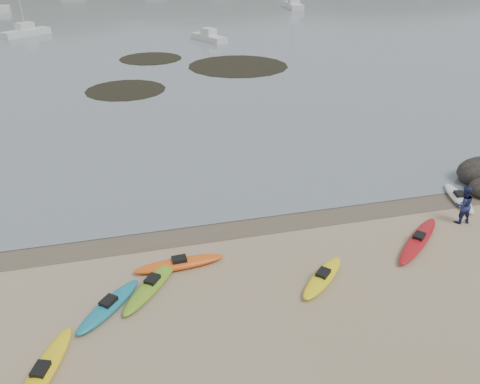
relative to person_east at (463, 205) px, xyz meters
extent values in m
plane|color=tan|center=(-9.65, 2.52, -0.89)|extent=(600.00, 600.00, 0.00)
plane|color=brown|center=(-9.65, 2.22, -0.89)|extent=(60.00, 60.00, 0.00)
ellipsoid|color=teal|center=(-15.46, -2.06, -0.72)|extent=(2.56, 2.83, 0.34)
ellipsoid|color=yellow|center=(-7.72, -2.42, -0.72)|extent=(2.67, 2.53, 0.34)
ellipsoid|color=#B11218|center=(-2.82, -1.08, -0.72)|extent=(3.75, 3.29, 0.34)
ellipsoid|color=#74AA22|center=(-13.90, -1.24, -0.72)|extent=(2.76, 3.42, 0.34)
ellipsoid|color=white|center=(1.23, 1.72, -0.72)|extent=(1.45, 3.16, 0.34)
ellipsoid|color=#F65915|center=(-12.78, -0.26, -0.72)|extent=(3.58, 0.89, 0.34)
ellipsoid|color=yellow|center=(-17.36, -4.57, -0.72)|extent=(1.97, 3.77, 0.34)
imported|color=navy|center=(0.00, 0.00, 0.00)|extent=(0.92, 0.75, 1.79)
cylinder|color=black|center=(-13.94, 26.06, -0.86)|extent=(6.89, 6.89, 0.04)
cylinder|color=black|center=(-2.25, 32.59, -0.86)|extent=(10.40, 10.40, 0.04)
cylinder|color=black|center=(-10.80, 38.43, -0.86)|extent=(6.87, 6.87, 0.04)
cube|color=silver|center=(-26.34, 57.72, -0.42)|extent=(6.29, 5.97, 0.95)
cube|color=silver|center=(-2.45, 47.68, -0.47)|extent=(4.03, 6.27, 0.85)
cube|color=silver|center=(20.66, 78.67, -0.29)|extent=(3.67, 8.90, 1.21)
ellipsoid|color=#384235|center=(-54.65, 197.52, -18.89)|extent=(220.00, 120.00, 80.00)
ellipsoid|color=#384235|center=(25.35, 192.52, -16.19)|extent=(200.00, 110.00, 68.00)
ellipsoid|color=#384235|center=(110.35, 202.52, -17.99)|extent=(230.00, 130.00, 76.00)
camera|label=1|loc=(-14.13, -15.17, 10.24)|focal=35.00mm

